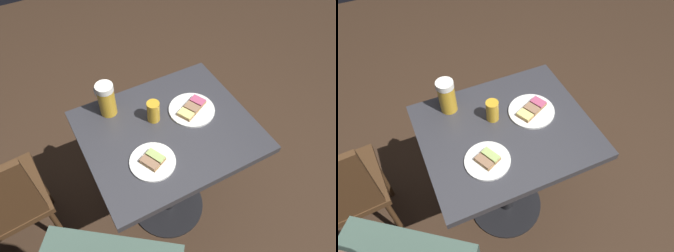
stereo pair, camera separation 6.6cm
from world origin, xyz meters
TOP-DOWN VIEW (x-y plane):
  - ground_plane at (0.00, 0.00)m, footprint 6.00×6.00m
  - cafe_table at (0.00, 0.00)m, footprint 0.64×0.76m
  - plate_near at (0.05, -0.15)m, footprint 0.22×0.22m
  - plate_far at (-0.13, 0.14)m, footprint 0.19×0.19m
  - beer_mug at (0.23, 0.20)m, footprint 0.14×0.08m
  - beer_glass_small at (0.08, 0.03)m, footprint 0.06×0.06m
  - cafe_chair at (0.13, 0.79)m, footprint 0.41×0.41m

SIDE VIEW (x-z plane):
  - ground_plane at x=0.00m, z-range 0.00..0.00m
  - cafe_chair at x=0.13m, z-range 0.08..0.98m
  - cafe_table at x=0.00m, z-range 0.20..0.97m
  - plate_far at x=-0.13m, z-range 0.76..0.79m
  - plate_near at x=0.05m, z-range 0.76..0.79m
  - beer_glass_small at x=0.08m, z-range 0.76..0.87m
  - beer_mug at x=0.23m, z-range 0.76..0.93m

